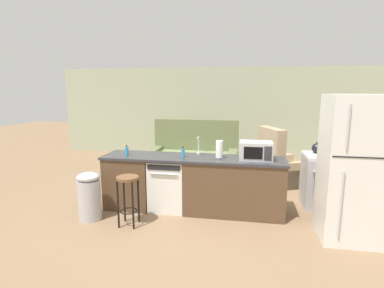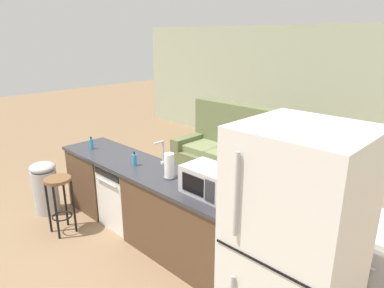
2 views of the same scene
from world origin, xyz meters
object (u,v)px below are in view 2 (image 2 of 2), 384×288
(dish_soap_bottle, at_px, (91,144))
(refrigerator, at_px, (292,270))
(dishwasher, at_px, (128,194))
(stove_range, at_px, (347,260))
(trash_bin, at_px, (45,187))
(armchair, at_px, (327,204))
(soap_bottle, at_px, (135,160))
(kettle, at_px, (342,196))
(bar_stool, at_px, (59,193))
(couch, at_px, (233,157))
(microwave, at_px, (209,180))
(paper_towel_roll, at_px, (169,166))

(dish_soap_bottle, bearing_deg, refrigerator, -8.06)
(dishwasher, bearing_deg, stove_range, 11.91)
(trash_bin, height_order, armchair, armchair)
(soap_bottle, xyz_separation_m, armchair, (1.68, 1.73, -0.62))
(kettle, xyz_separation_m, bar_stool, (-2.85, -1.40, -0.45))
(dish_soap_bottle, relative_size, couch, 0.09)
(couch, bearing_deg, refrigerator, -46.87)
(stove_range, relative_size, trash_bin, 1.22)
(microwave, relative_size, paper_towel_roll, 1.77)
(soap_bottle, bearing_deg, dish_soap_bottle, -178.12)
(stove_range, xyz_separation_m, dish_soap_bottle, (-3.28, -0.63, 0.52))
(dishwasher, xyz_separation_m, couch, (0.07, 2.16, -0.03))
(refrigerator, bearing_deg, couch, 133.13)
(stove_range, height_order, refrigerator, refrigerator)
(trash_bin, bearing_deg, dishwasher, 30.24)
(refrigerator, bearing_deg, bar_stool, -176.69)
(trash_bin, relative_size, couch, 0.37)
(bar_stool, bearing_deg, armchair, 45.57)
(soap_bottle, bearing_deg, kettle, 18.59)
(microwave, relative_size, dish_soap_bottle, 2.84)
(refrigerator, relative_size, dish_soap_bottle, 10.87)
(microwave, height_order, kettle, microwave)
(paper_towel_roll, relative_size, armchair, 0.24)
(dish_soap_bottle, height_order, bar_stool, dish_soap_bottle)
(refrigerator, bearing_deg, trash_bin, -178.72)
(couch, bearing_deg, stove_range, -32.38)
(stove_range, distance_m, trash_bin, 3.87)
(dish_soap_bottle, bearing_deg, kettle, 13.77)
(dish_soap_bottle, bearing_deg, trash_bin, -126.33)
(refrigerator, distance_m, bar_stool, 3.05)
(paper_towel_roll, xyz_separation_m, bar_stool, (-1.25, -0.71, -0.50))
(trash_bin, bearing_deg, refrigerator, 1.28)
(stove_range, distance_m, couch, 3.00)
(stove_range, xyz_separation_m, paper_towel_roll, (-1.77, -0.56, 0.59))
(dish_soap_bottle, relative_size, kettle, 0.86)
(microwave, distance_m, soap_bottle, 1.14)
(kettle, height_order, trash_bin, kettle)
(dishwasher, xyz_separation_m, kettle, (2.43, 0.68, 0.56))
(refrigerator, distance_m, couch, 3.75)
(bar_stool, bearing_deg, kettle, 26.19)
(kettle, relative_size, trash_bin, 0.28)
(dishwasher, height_order, trash_bin, dishwasher)
(microwave, relative_size, armchair, 0.42)
(couch, relative_size, armchair, 1.67)
(kettle, bearing_deg, dishwasher, -164.42)
(soap_bottle, relative_size, couch, 0.09)
(stove_range, relative_size, microwave, 1.80)
(trash_bin, bearing_deg, dish_soap_bottle, 53.67)
(refrigerator, relative_size, soap_bottle, 10.87)
(bar_stool, bearing_deg, stove_range, 22.86)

